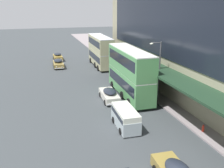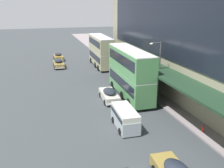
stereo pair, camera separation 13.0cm
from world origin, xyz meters
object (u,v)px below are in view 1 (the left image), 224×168
transit_bus_kerbside_front (130,71)px  sedan_second_mid (109,95)px  vw_van (125,117)px  street_lamp (158,67)px  sedan_oncoming_rear (58,57)px  sedan_second_near (58,63)px  fire_hydrant (203,128)px  transit_bus_kerbside_rear (100,50)px

transit_bus_kerbside_front → sedan_second_mid: transit_bus_kerbside_front is taller
vw_van → street_lamp: 8.81m
street_lamp → vw_van: bearing=-138.7°
transit_bus_kerbside_front → vw_van: (-3.51, -8.05, -2.25)m
sedan_oncoming_rear → street_lamp: 29.63m
sedan_second_near → fire_hydrant: sedan_second_near is taller
sedan_second_near → street_lamp: bearing=-64.5°
transit_bus_kerbside_rear → sedan_oncoming_rear: (-7.47, 8.02, -2.36)m
street_lamp → sedan_oncoming_rear: bearing=109.1°
sedan_second_near → vw_van: 26.91m
sedan_second_near → fire_hydrant: size_ratio=6.67×
vw_van → street_lamp: (6.15, 5.41, 3.25)m
transit_bus_kerbside_front → vw_van: bearing=-113.6°
sedan_second_mid → sedan_second_near: sedan_second_near is taller
transit_bus_kerbside_rear → sedan_oncoming_rear: transit_bus_kerbside_rear is taller
transit_bus_kerbside_rear → sedan_second_mid: transit_bus_kerbside_rear is taller
sedan_oncoming_rear → sedan_second_mid: size_ratio=0.94×
transit_bus_kerbside_front → fire_hydrant: (3.10, -11.37, -2.85)m
transit_bus_kerbside_front → transit_bus_kerbside_rear: 17.14m
sedan_oncoming_rear → transit_bus_kerbside_rear: bearing=-47.0°
transit_bus_kerbside_rear → vw_van: size_ratio=2.30×
transit_bus_kerbside_front → transit_bus_kerbside_rear: size_ratio=1.04×
transit_bus_kerbside_rear → sedan_oncoming_rear: size_ratio=2.36×
sedan_second_mid → fire_hydrant: (6.09, -10.59, -0.28)m
sedan_oncoming_rear → fire_hydrant: 37.89m
transit_bus_kerbside_rear → fire_hydrant: transit_bus_kerbside_rear is taller
sedan_second_near → street_lamp: (10.13, -21.20, 3.57)m
fire_hydrant → transit_bus_kerbside_front: bearing=105.2°
transit_bus_kerbside_rear → sedan_second_mid: size_ratio=2.22×
sedan_oncoming_rear → sedan_second_near: sedan_second_near is taller
sedan_second_mid → sedan_second_near: 19.85m
fire_hydrant → sedan_oncoming_rear: bearing=105.5°
sedan_oncoming_rear → sedan_second_near: bearing=-94.3°
transit_bus_kerbside_rear → fire_hydrant: bearing=-84.7°
sedan_second_near → vw_van: size_ratio=1.01×
sedan_second_near → street_lamp: street_lamp is taller
transit_bus_kerbside_rear → fire_hydrant: 28.74m
sedan_second_mid → street_lamp: (5.63, -1.86, 3.58)m
transit_bus_kerbside_rear → sedan_second_mid: bearing=-101.0°
sedan_oncoming_rear → fire_hydrant: sedan_oncoming_rear is taller
sedan_second_near → transit_bus_kerbside_front: bearing=-68.0°
sedan_second_mid → vw_van: 7.30m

